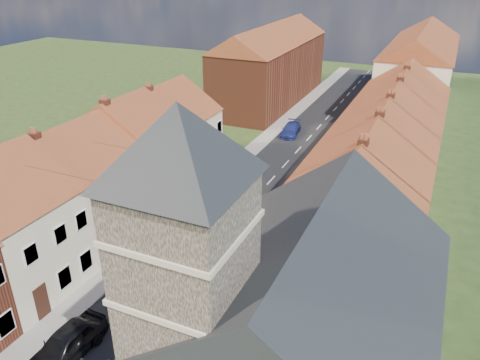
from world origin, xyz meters
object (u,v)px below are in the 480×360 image
Objects in this scene: car_mid at (220,188)px; car_near at (66,344)px; car_far at (291,130)px; pedestrian_left at (124,260)px; lamppost at (201,162)px; church at (293,321)px; pedestrian_right at (224,296)px.

car_near is at bearing -83.83° from car_mid.
pedestrian_left is (-1.47, -28.71, 0.33)m from car_far.
lamppost reaches higher than car_far.
church is 9.01× the size of pedestrian_left.
pedestrian_left is (-13.06, 6.02, -4.91)m from church.
car_near is 1.06× the size of car_far.
lamppost is 13.75m from pedestrian_right.
pedestrian_right is at bearing 50.75° from car_near.
car_far is at bearing 85.00° from lamppost.
lamppost is at bearing 98.69° from car_near.
pedestrian_right is at bearing 136.11° from church.
pedestrian_right is (-5.66, 5.44, -4.86)m from church.
lamppost reaches higher than pedestrian_right.
pedestrian_right reaches higher than car_near.
church is 12.58m from car_near.
lamppost is 10.96m from pedestrian_left.
car_far is at bearing 108.46° from church.
church is 3.32× the size of car_mid.
pedestrian_left reaches higher than car_near.
church reaches higher than lamppost.
church is at bearing 7.70° from car_near.
car_near is 18.93m from car_mid.
church reaches higher than pedestrian_right.
car_far is at bearing 91.76° from car_mid.
lamppost reaches higher than car_near.
church reaches higher than car_near.
lamppost reaches higher than car_mid.
car_near is (-11.47, -0.91, -5.08)m from church.
lamppost is 1.29× the size of car_near.
car_mid is 16.75m from car_far.
lamppost is at bearing -121.94° from car_mid.
car_mid is 2.56× the size of pedestrian_right.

